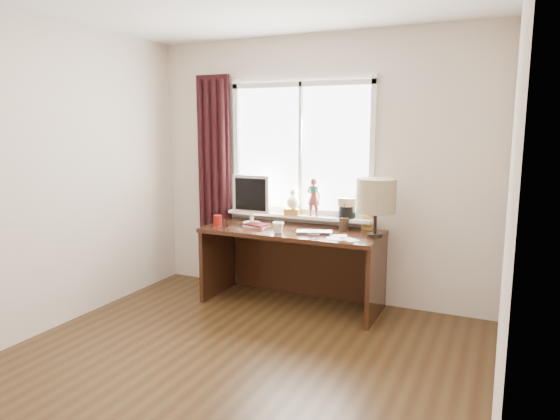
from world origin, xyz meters
The scene contains 17 objects.
floor centered at (0.00, 0.00, 0.00)m, with size 3.50×4.00×0.00m, color #402B15.
wall_back centered at (0.00, 2.00, 1.30)m, with size 3.50×2.60×0.00m, color beige.
wall_left centered at (-1.75, 0.00, 1.30)m, with size 4.00×2.60×0.00m, color beige.
wall_right centered at (1.75, 0.00, 1.30)m, with size 4.00×2.60×0.00m, color beige.
laptop centered at (0.16, 1.55, 0.76)m, with size 0.33×0.21×0.03m, color silver.
mug centered at (-0.15, 1.43, 0.80)m, with size 0.11×0.10×0.11m, color white.
red_cup centered at (-0.82, 1.46, 0.81)m, with size 0.08×0.08×0.11m, color maroon.
window centered at (-0.15, 1.95, 1.30)m, with size 1.52×0.20×1.40m.
curtain centered at (-1.13, 1.91, 1.12)m, with size 0.38×0.09×2.25m.
desk centered at (-0.10, 1.73, 0.51)m, with size 1.70×0.70×0.75m.
monitor centered at (-0.59, 1.73, 1.03)m, with size 0.40×0.18×0.49m.
notebook_stack centered at (-0.46, 1.60, 0.77)m, with size 0.24×0.19×0.03m.
brush_holder centered at (0.36, 1.79, 0.81)m, with size 0.09×0.09×0.25m.
icon_frame centered at (0.55, 1.93, 0.81)m, with size 0.10×0.02×0.13m.
table_lamp centered at (0.70, 1.64, 1.11)m, with size 0.35×0.35×0.52m.
loose_papers centered at (0.44, 1.46, 0.75)m, with size 0.32×0.28×0.00m.
desk_cables centered at (0.08, 1.65, 0.75)m, with size 0.34×0.26×0.01m.
Camera 1 is at (1.74, -2.65, 1.72)m, focal length 32.00 mm.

